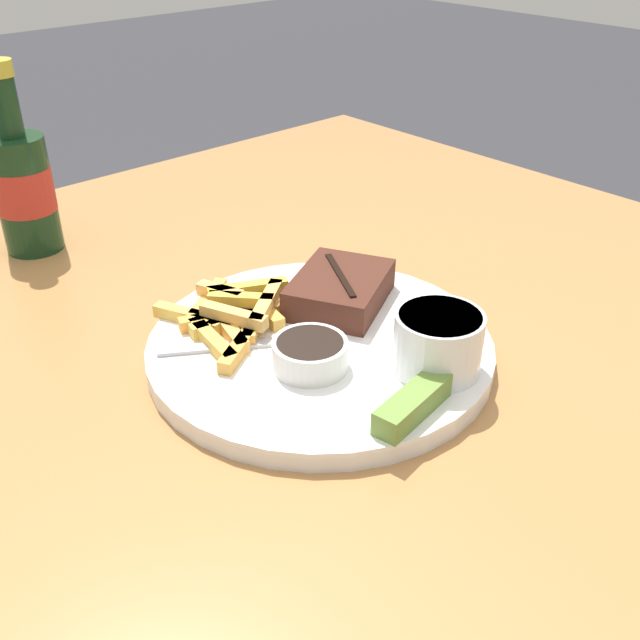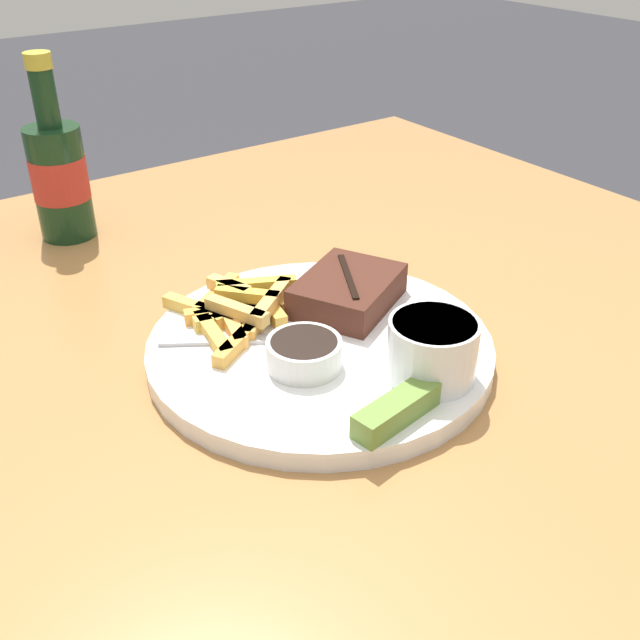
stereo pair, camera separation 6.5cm
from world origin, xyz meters
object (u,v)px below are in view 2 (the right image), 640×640
object	(u,v)px
coleslaw_cup	(433,346)
pickle_spear	(397,410)
fork_utensil	(228,340)
beer_bottle	(59,175)
dipping_sauce_cup	(304,352)
steak_portion	(348,291)
dinner_plate	(320,348)

from	to	relation	value
coleslaw_cup	pickle_spear	world-z (taller)	coleslaw_cup
fork_utensil	beer_bottle	bearing A→B (deg)	126.50
pickle_spear	fork_utensil	world-z (taller)	pickle_spear
coleslaw_cup	dipping_sauce_cup	size ratio (longest dim) A/B	1.15
steak_portion	pickle_spear	bearing A→B (deg)	-115.67
coleslaw_cup	fork_utensil	xyz separation A→B (m)	(-0.11, 0.14, -0.03)
beer_bottle	dinner_plate	bearing A→B (deg)	-76.84
beer_bottle	dipping_sauce_cup	bearing A→B (deg)	-82.34
steak_portion	fork_utensil	distance (m)	0.13
dinner_plate	dipping_sauce_cup	size ratio (longest dim) A/B	4.83
dinner_plate	steak_portion	world-z (taller)	steak_portion
dipping_sauce_cup	beer_bottle	size ratio (longest dim) A/B	0.30
dipping_sauce_cup	pickle_spear	distance (m)	0.10
pickle_spear	fork_utensil	distance (m)	0.18
steak_portion	dipping_sauce_cup	xyz separation A→B (m)	(-0.09, -0.06, -0.00)
beer_bottle	pickle_spear	bearing A→B (deg)	-82.18
steak_portion	pickle_spear	size ratio (longest dim) A/B	1.59
dipping_sauce_cup	beer_bottle	xyz separation A→B (m)	(-0.06, 0.41, 0.04)
steak_portion	beer_bottle	size ratio (longest dim) A/B	0.62
dinner_plate	coleslaw_cup	xyz separation A→B (m)	(0.04, -0.10, 0.04)
steak_portion	fork_utensil	world-z (taller)	steak_portion
dinner_plate	dipping_sauce_cup	world-z (taller)	dipping_sauce_cup
dinner_plate	beer_bottle	size ratio (longest dim) A/B	1.45
coleslaw_cup	beer_bottle	distance (m)	0.50
dipping_sauce_cup	beer_bottle	world-z (taller)	beer_bottle
pickle_spear	steak_portion	bearing A→B (deg)	64.33
pickle_spear	beer_bottle	size ratio (longest dim) A/B	0.39
fork_utensil	beer_bottle	size ratio (longest dim) A/B	0.57
dipping_sauce_cup	fork_utensil	size ratio (longest dim) A/B	0.53
dinner_plate	pickle_spear	size ratio (longest dim) A/B	3.74
dipping_sauce_cup	fork_utensil	xyz separation A→B (m)	(-0.03, 0.07, -0.01)
coleslaw_cup	steak_portion	bearing A→B (deg)	82.78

